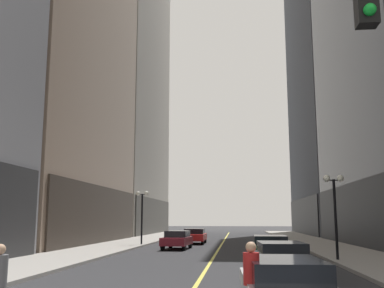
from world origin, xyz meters
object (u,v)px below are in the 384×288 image
object	(u,v)px
car_silver	(285,286)
car_red	(195,235)
street_lamp_right_mid	(334,198)
pedestrian_in_red_jacket	(252,277)
street_lamp_left_far	(142,206)
car_green	(270,247)
car_maroon	(177,239)
car_black	(281,258)

from	to	relation	value
car_silver	car_red	xyz separation A→B (m)	(-4.81, 29.88, 0.00)
car_silver	street_lamp_right_mid	world-z (taller)	street_lamp_right_mid
pedestrian_in_red_jacket	street_lamp_left_far	bearing A→B (deg)	106.79
pedestrian_in_red_jacket	car_red	bearing A→B (deg)	97.61
car_silver	street_lamp_right_mid	xyz separation A→B (m)	(4.01, 13.49, 2.54)
pedestrian_in_red_jacket	street_lamp_left_far	world-z (taller)	street_lamp_left_far
car_silver	pedestrian_in_red_jacket	distance (m)	1.01
car_silver	car_green	world-z (taller)	same
car_maroon	car_green	bearing A→B (deg)	-55.14
car_maroon	street_lamp_right_mid	size ratio (longest dim) A/B	0.96
street_lamp_left_far	car_red	bearing A→B (deg)	43.50
car_green	car_red	size ratio (longest dim) A/B	0.95
car_maroon	pedestrian_in_red_jacket	distance (m)	23.66
car_red	street_lamp_left_far	xyz separation A→B (m)	(-3.99, -3.79, 2.54)
street_lamp_right_mid	car_red	bearing A→B (deg)	118.26
car_black	car_green	distance (m)	6.80
car_green	pedestrian_in_red_jacket	distance (m)	14.56
car_green	street_lamp_left_far	distance (m)	15.68
car_silver	car_green	bearing A→B (deg)	87.22
car_black	pedestrian_in_red_jacket	size ratio (longest dim) A/B	2.65
car_maroon	car_red	size ratio (longest dim) A/B	0.91
street_lamp_left_far	pedestrian_in_red_jacket	bearing A→B (deg)	-73.21
car_red	car_black	bearing A→B (deg)	-76.70
street_lamp_right_mid	pedestrian_in_red_jacket	bearing A→B (deg)	-108.53
car_maroon	street_lamp_left_far	size ratio (longest dim) A/B	0.96
car_black	street_lamp_left_far	xyz separation A→B (m)	(-9.38, 19.04, 2.54)
car_black	pedestrian_in_red_jacket	distance (m)	7.81
car_silver	street_lamp_left_far	world-z (taller)	street_lamp_left_far
car_maroon	street_lamp_right_mid	bearing A→B (deg)	-43.97
car_green	street_lamp_right_mid	size ratio (longest dim) A/B	1.00
street_lamp_left_far	street_lamp_right_mid	size ratio (longest dim) A/B	1.00
car_silver	car_green	distance (m)	13.87
car_green	street_lamp_right_mid	world-z (taller)	street_lamp_right_mid
car_silver	car_maroon	distance (m)	23.19
car_silver	car_maroon	world-z (taller)	same
pedestrian_in_red_jacket	car_silver	bearing A→B (deg)	41.28
car_maroon	street_lamp_right_mid	world-z (taller)	street_lamp_right_mid
car_red	pedestrian_in_red_jacket	bearing A→B (deg)	-82.39
car_red	pedestrian_in_red_jacket	world-z (taller)	pedestrian_in_red_jacket
pedestrian_in_red_jacket	car_black	bearing A→B (deg)	80.26
car_maroon	street_lamp_right_mid	xyz separation A→B (m)	(9.40, -9.06, 2.54)
car_maroon	street_lamp_left_far	bearing A→B (deg)	133.88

